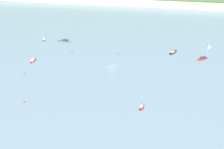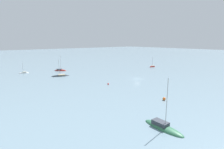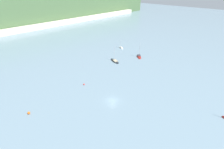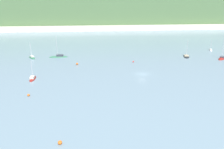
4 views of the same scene
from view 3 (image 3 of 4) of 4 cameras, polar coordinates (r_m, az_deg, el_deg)
The scene contains 6 objects.
ground_plane at distance 65.64m, azimuth 0.10°, elevation -8.57°, with size 600.00×600.00×0.00m, color slate.
sailboat_0 at distance 118.41m, azimuth 2.95°, elevation 8.64°, with size 2.96×5.15×6.31m.
sailboat_2 at distance 104.82m, azimuth 8.81°, elevation 5.74°, with size 6.70×6.48×9.30m.
sailboat_6 at distance 97.72m, azimuth 0.90°, elevation 4.39°, with size 5.39×8.68×8.73m.
mooring_buoy_0 at distance 65.75m, azimuth -25.54°, elevation -11.25°, with size 0.89×0.89×0.89m.
mooring_buoy_4 at distance 75.88m, azimuth -9.13°, elevation -3.18°, with size 0.62×0.62×0.62m.
Camera 3 is at (-38.56, -36.11, 38.96)m, focal length 28.00 mm.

